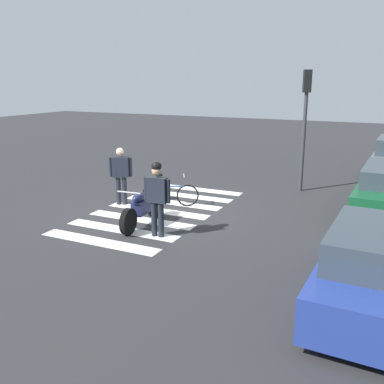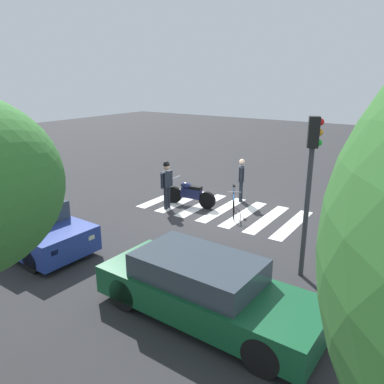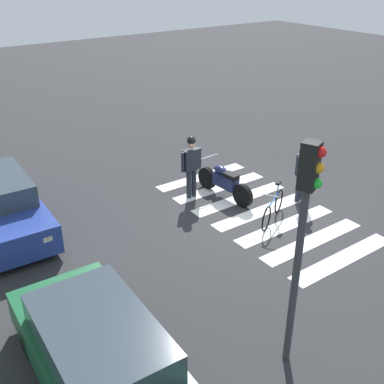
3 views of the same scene
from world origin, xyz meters
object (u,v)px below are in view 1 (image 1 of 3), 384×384
object	(u,v)px
leaning_bicycle	(170,194)
car_blue_hatchback	(382,269)
officer_by_motorcycle	(121,172)
traffic_light_pole	(305,111)
officer_on_foot	(157,193)
police_motorcycle	(142,208)

from	to	relation	value
leaning_bicycle	car_blue_hatchback	xyz separation A→B (m)	(3.58, 5.84, 0.29)
leaning_bicycle	car_blue_hatchback	size ratio (longest dim) A/B	0.36
officer_by_motorcycle	traffic_light_pole	xyz separation A→B (m)	(-3.96, 4.47, 1.68)
leaning_bicycle	traffic_light_pole	size ratio (longest dim) A/B	0.38
officer_on_foot	police_motorcycle	bearing A→B (deg)	-125.55
police_motorcycle	officer_by_motorcycle	distance (m)	2.13
officer_on_foot	car_blue_hatchback	size ratio (longest dim) A/B	0.44
car_blue_hatchback	traffic_light_pole	distance (m)	7.90
police_motorcycle	officer_on_foot	world-z (taller)	officer_on_foot
traffic_light_pole	officer_by_motorcycle	bearing A→B (deg)	-48.46
officer_on_foot	leaning_bicycle	bearing A→B (deg)	-158.17
officer_on_foot	car_blue_hatchback	distance (m)	5.09
officer_by_motorcycle	traffic_light_pole	distance (m)	6.20
officer_on_foot	officer_by_motorcycle	distance (m)	3.00
officer_by_motorcycle	traffic_light_pole	size ratio (longest dim) A/B	0.43
police_motorcycle	traffic_light_pole	xyz separation A→B (m)	(-5.31, 2.90, 2.19)
car_blue_hatchback	traffic_light_pole	xyz separation A→B (m)	(-7.12, -2.78, 2.00)
police_motorcycle	traffic_light_pole	distance (m)	6.43
car_blue_hatchback	traffic_light_pole	world-z (taller)	traffic_light_pole
police_motorcycle	car_blue_hatchback	distance (m)	5.96
officer_on_foot	officer_by_motorcycle	bearing A→B (deg)	-129.13
officer_by_motorcycle	car_blue_hatchback	world-z (taller)	officer_by_motorcycle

